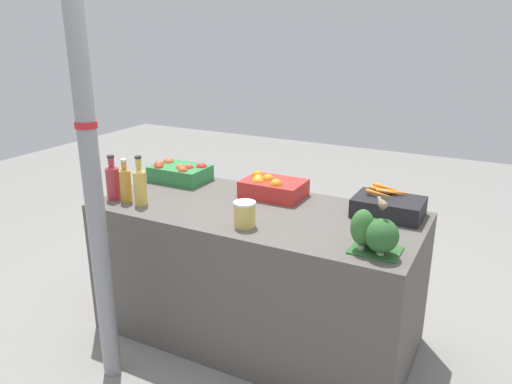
% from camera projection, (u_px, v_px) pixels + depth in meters
% --- Properties ---
extents(ground_plane, '(10.00, 10.00, 0.00)m').
position_uv_depth(ground_plane, '(256.00, 332.00, 3.04)').
color(ground_plane, gray).
extents(market_table, '(1.82, 0.82, 0.81)m').
position_uv_depth(market_table, '(256.00, 273.00, 2.91)').
color(market_table, '#56514C').
rests_on(market_table, ground_plane).
extents(support_pole, '(0.10, 0.10, 2.64)m').
position_uv_depth(support_pole, '(87.00, 131.00, 2.28)').
color(support_pole, gray).
rests_on(support_pole, ground_plane).
extents(apple_crate, '(0.36, 0.25, 0.13)m').
position_uv_depth(apple_crate, '(180.00, 172.00, 3.27)').
color(apple_crate, '#2D8442').
rests_on(apple_crate, market_table).
extents(orange_crate, '(0.36, 0.25, 0.14)m').
position_uv_depth(orange_crate, '(272.00, 187.00, 2.97)').
color(orange_crate, red).
rests_on(orange_crate, market_table).
extents(carrot_crate, '(0.36, 0.26, 0.14)m').
position_uv_depth(carrot_crate, '(388.00, 206.00, 2.67)').
color(carrot_crate, black).
rests_on(carrot_crate, market_table).
extents(broccoli_pile, '(0.22, 0.22, 0.20)m').
position_uv_depth(broccoli_pile, '(374.00, 233.00, 2.23)').
color(broccoli_pile, '#2D602D').
rests_on(broccoli_pile, market_table).
extents(juice_bottle_ruby, '(0.08, 0.08, 0.27)m').
position_uv_depth(juice_bottle_ruby, '(113.00, 181.00, 2.91)').
color(juice_bottle_ruby, '#B2333D').
rests_on(juice_bottle_ruby, market_table).
extents(juice_bottle_amber, '(0.07, 0.07, 0.25)m').
position_uv_depth(juice_bottle_amber, '(125.00, 184.00, 2.87)').
color(juice_bottle_amber, gold).
rests_on(juice_bottle_amber, market_table).
extents(juice_bottle_golden, '(0.07, 0.07, 0.29)m').
position_uv_depth(juice_bottle_golden, '(140.00, 185.00, 2.82)').
color(juice_bottle_golden, gold).
rests_on(juice_bottle_golden, market_table).
extents(pickle_jar, '(0.11, 0.11, 0.13)m').
position_uv_depth(pickle_jar, '(245.00, 214.00, 2.52)').
color(pickle_jar, '#DBBC56').
rests_on(pickle_jar, market_table).
extents(sparrow_bird, '(0.07, 0.13, 0.05)m').
position_uv_depth(sparrow_bird, '(383.00, 204.00, 2.19)').
color(sparrow_bird, '#4C3D2D').
rests_on(sparrow_bird, broccoli_pile).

